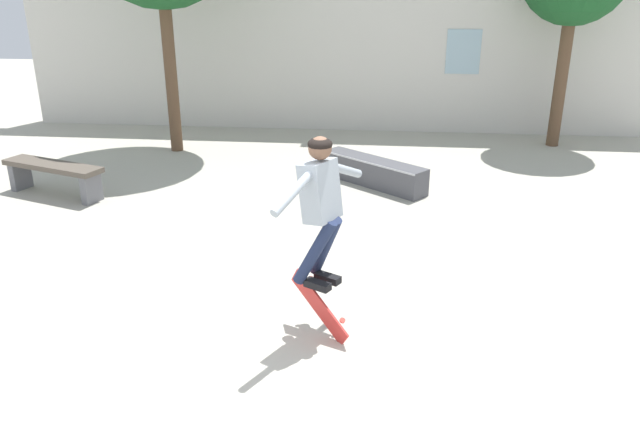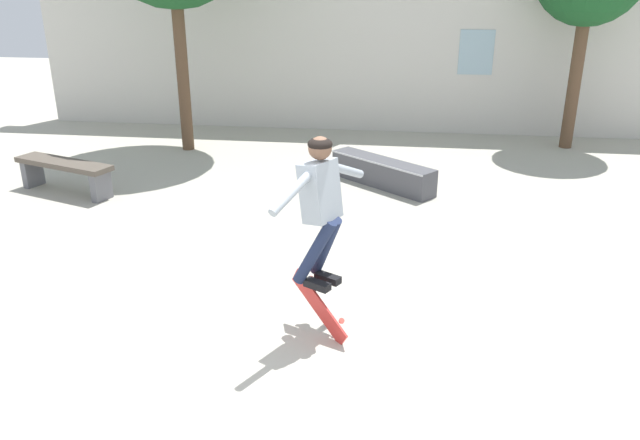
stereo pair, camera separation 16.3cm
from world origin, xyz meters
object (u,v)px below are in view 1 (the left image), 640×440
skateboard_flipping (320,307)px  park_bench (53,172)px  skater (320,199)px  skate_ledge (374,172)px

skateboard_flipping → park_bench: bearing=-179.8°
skateboard_flipping → skater: bearing=130.5°
skater → skate_ledge: bearing=113.5°
skater → skateboard_flipping: (0.00, -0.08, -1.06)m
skate_ledge → skater: skater is taller
skate_ledge → skater: size_ratio=1.22×
park_bench → skater: size_ratio=1.23×
skater → park_bench: bearing=171.1°
park_bench → skateboard_flipping: size_ratio=2.79×
skate_ledge → skateboard_flipping: (-0.41, -4.58, 0.07)m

